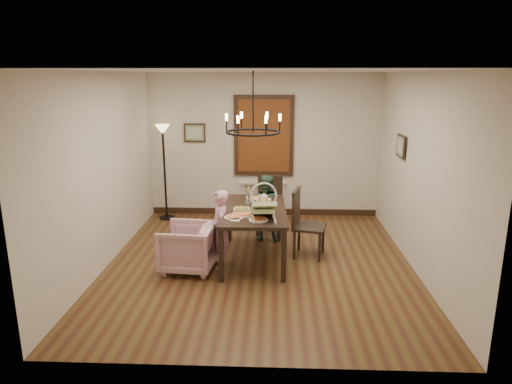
# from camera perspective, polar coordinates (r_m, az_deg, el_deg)

# --- Properties ---
(room_shell) EXTENTS (4.51, 5.00, 2.81)m
(room_shell) POSITION_cam_1_polar(r_m,az_deg,el_deg) (6.86, 0.54, 3.13)
(room_shell) COLOR brown
(room_shell) RESTS_ON ground
(dining_table) EXTENTS (1.02, 1.74, 0.80)m
(dining_table) POSITION_cam_1_polar(r_m,az_deg,el_deg) (6.84, -0.34, -2.81)
(dining_table) COLOR black
(dining_table) RESTS_ON room_shell
(chair_far) EXTENTS (0.48, 0.48, 1.02)m
(chair_far) POSITION_cam_1_polar(r_m,az_deg,el_deg) (8.07, 1.64, -1.65)
(chair_far) COLOR black
(chair_far) RESTS_ON room_shell
(chair_right) EXTENTS (0.57, 0.57, 1.07)m
(chair_right) POSITION_cam_1_polar(r_m,az_deg,el_deg) (7.07, 6.70, -3.88)
(chair_right) COLOR black
(chair_right) RESTS_ON room_shell
(armchair) EXTENTS (0.82, 0.80, 0.68)m
(armchair) POSITION_cam_1_polar(r_m,az_deg,el_deg) (6.67, -8.52, -6.86)
(armchair) COLOR #D09FB0
(armchair) RESTS_ON room_shell
(elderly_woman) EXTENTS (0.29, 0.38, 0.95)m
(elderly_woman) POSITION_cam_1_polar(r_m,az_deg,el_deg) (6.69, -4.50, -5.41)
(elderly_woman) COLOR #C98EAF
(elderly_woman) RESTS_ON room_shell
(seated_man) EXTENTS (0.51, 0.42, 0.94)m
(seated_man) POSITION_cam_1_polar(r_m,az_deg,el_deg) (7.74, 1.15, -2.65)
(seated_man) COLOR #345842
(seated_man) RESTS_ON room_shell
(baby_bouncer) EXTENTS (0.44, 0.57, 0.35)m
(baby_bouncer) POSITION_cam_1_polar(r_m,az_deg,el_deg) (6.31, 0.96, -1.83)
(baby_bouncer) COLOR beige
(baby_bouncer) RESTS_ON dining_table
(salad_bowl) EXTENTS (0.29, 0.29, 0.07)m
(salad_bowl) POSITION_cam_1_polar(r_m,az_deg,el_deg) (6.64, -1.81, -2.27)
(salad_bowl) COLOR white
(salad_bowl) RESTS_ON dining_table
(pizza_platter) EXTENTS (0.32, 0.32, 0.04)m
(pizza_platter) POSITION_cam_1_polar(r_m,az_deg,el_deg) (6.52, -1.66, -2.71)
(pizza_platter) COLOR tan
(pizza_platter) RESTS_ON dining_table
(drinking_glass) EXTENTS (0.08, 0.08, 0.16)m
(drinking_glass) POSITION_cam_1_polar(r_m,az_deg,el_deg) (6.74, -0.33, -1.62)
(drinking_glass) COLOR silver
(drinking_glass) RESTS_ON dining_table
(window_blinds) EXTENTS (1.00, 0.03, 1.40)m
(window_blinds) POSITION_cam_1_polar(r_m,az_deg,el_deg) (8.89, 0.99, 7.04)
(window_blinds) COLOR brown
(window_blinds) RESTS_ON room_shell
(radiator) EXTENTS (0.92, 0.12, 0.62)m
(radiator) POSITION_cam_1_polar(r_m,az_deg,el_deg) (9.15, 0.96, -0.72)
(radiator) COLOR silver
(radiator) RESTS_ON room_shell
(picture_back) EXTENTS (0.42, 0.03, 0.36)m
(picture_back) POSITION_cam_1_polar(r_m,az_deg,el_deg) (9.03, -7.68, 7.35)
(picture_back) COLOR black
(picture_back) RESTS_ON room_shell
(picture_right) EXTENTS (0.03, 0.42, 0.36)m
(picture_right) POSITION_cam_1_polar(r_m,az_deg,el_deg) (7.60, 17.66, 5.48)
(picture_right) COLOR black
(picture_right) RESTS_ON room_shell
(floor_lamp) EXTENTS (0.30, 0.30, 1.80)m
(floor_lamp) POSITION_cam_1_polar(r_m,az_deg,el_deg) (8.95, -11.34, 2.27)
(floor_lamp) COLOR black
(floor_lamp) RESTS_ON room_shell
(chandelier) EXTENTS (0.80, 0.80, 0.04)m
(chandelier) POSITION_cam_1_polar(r_m,az_deg,el_deg) (6.58, -0.36, 7.50)
(chandelier) COLOR black
(chandelier) RESTS_ON room_shell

